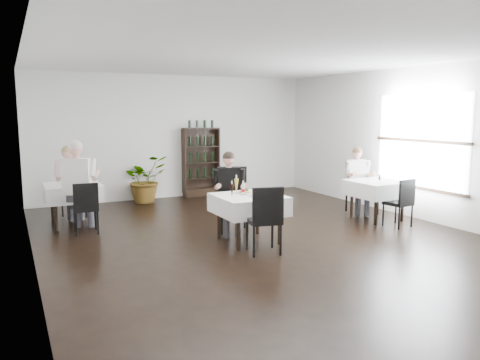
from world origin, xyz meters
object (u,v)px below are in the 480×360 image
object	(u,v)px
wine_shelf	(201,163)
potted_tree	(145,179)
main_table	(249,204)
diner_main	(229,186)

from	to	relation	value
wine_shelf	potted_tree	world-z (taller)	wine_shelf
main_table	potted_tree	bearing A→B (deg)	98.20
main_table	potted_tree	size ratio (longest dim) A/B	0.93
main_table	diner_main	bearing A→B (deg)	94.92
potted_tree	diner_main	bearing A→B (deg)	-81.23
potted_tree	diner_main	size ratio (longest dim) A/B	0.77
main_table	diner_main	distance (m)	0.66
potted_tree	diner_main	xyz separation A→B (m)	(0.54, -3.50, 0.28)
wine_shelf	potted_tree	distance (m)	1.53
potted_tree	diner_main	distance (m)	3.55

